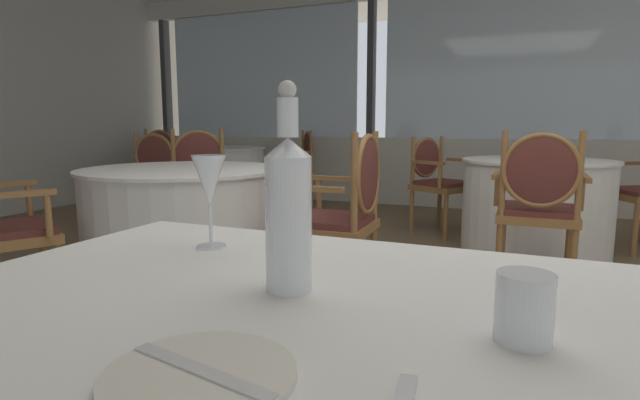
{
  "coord_description": "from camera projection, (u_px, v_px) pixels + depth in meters",
  "views": [
    {
      "loc": [
        0.28,
        -2.06,
        1.01
      ],
      "look_at": [
        -0.12,
        -1.11,
        0.85
      ],
      "focal_mm": 27.93,
      "sensor_mm": 36.0,
      "label": 1
    }
  ],
  "objects": [
    {
      "name": "background_table_3",
      "position": [
        185.0,
        227.0,
        3.13
      ],
      "size": [
        1.25,
        1.25,
        0.74
      ],
      "color": "white",
      "rests_on": "ground_plane"
    },
    {
      "name": "wine_glass",
      "position": [
        209.0,
        182.0,
        1.06
      ],
      "size": [
        0.07,
        0.07,
        0.2
      ],
      "color": "white",
      "rests_on": "foreground_table"
    },
    {
      "name": "dining_chair_3_1",
      "position": [
        198.0,
        179.0,
        4.14
      ],
      "size": [
        0.65,
        0.63,
        0.98
      ],
      "rotation": [
        0.0,
        0.0,
        5.27
      ],
      "color": "olive",
      "rests_on": "ground_plane"
    },
    {
      "name": "water_tumbler",
      "position": [
        524.0,
        308.0,
        0.6
      ],
      "size": [
        0.07,
        0.07,
        0.09
      ],
      "primitive_type": "cylinder",
      "color": "white",
      "rests_on": "foreground_table"
    },
    {
      "name": "dining_chair_1_1",
      "position": [
        162.0,
        171.0,
        4.95
      ],
      "size": [
        0.59,
        0.53,
        0.94
      ],
      "rotation": [
        0.0,
        0.0,
        8.01
      ],
      "color": "olive",
      "rests_on": "ground_plane"
    },
    {
      "name": "butter_knife",
      "position": [
        200.0,
        371.0,
        0.52
      ],
      "size": [
        0.2,
        0.06,
        0.0
      ],
      "primitive_type": "cube",
      "rotation": [
        0.0,
        0.0,
        -0.21
      ],
      "color": "silver",
      "rests_on": "foreground_table"
    },
    {
      "name": "side_plate",
      "position": [
        200.0,
        375.0,
        0.52
      ],
      "size": [
        0.2,
        0.2,
        0.01
      ],
      "primitive_type": "cylinder",
      "color": "silver",
      "rests_on": "foreground_table"
    },
    {
      "name": "background_table_0",
      "position": [
        535.0,
        207.0,
        3.9
      ],
      "size": [
        1.14,
        1.14,
        0.74
      ],
      "color": "white",
      "rests_on": "ground_plane"
    },
    {
      "name": "water_bottle",
      "position": [
        289.0,
        209.0,
        0.78
      ],
      "size": [
        0.07,
        0.07,
        0.33
      ],
      "color": "white",
      "rests_on": "foreground_table"
    },
    {
      "name": "ground_plane",
      "position": [
        445.0,
        362.0,
        2.14
      ],
      "size": [
        14.48,
        14.48,
        0.0
      ],
      "primitive_type": "plane",
      "color": "#756047"
    },
    {
      "name": "dining_chair_1_0",
      "position": [
        165.0,
        158.0,
        6.74
      ],
      "size": [
        0.59,
        0.63,
        0.96
      ],
      "rotation": [
        0.0,
        0.0,
        5.92
      ],
      "color": "olive",
      "rests_on": "ground_plane"
    },
    {
      "name": "dining_chair_0_2",
      "position": [
        538.0,
        198.0,
        2.96
      ],
      "size": [
        0.54,
        0.47,
        0.98
      ],
      "rotation": [
        0.0,
        0.0,
        7.85
      ],
      "color": "olive",
      "rests_on": "ground_plane"
    },
    {
      "name": "dining_chair_3_0",
      "position": [
        345.0,
        206.0,
        2.73
      ],
      "size": [
        0.48,
        0.55,
        0.97
      ],
      "rotation": [
        0.0,
        0.0,
        3.18
      ],
      "color": "olive",
      "rests_on": "ground_plane"
    },
    {
      "name": "window_wall_far",
      "position": [
        505.0,
        116.0,
        5.78
      ],
      "size": [
        10.33,
        0.14,
        2.8
      ],
      "color": "beige",
      "rests_on": "ground_plane"
    },
    {
      "name": "dining_chair_0_1",
      "position": [
        437.0,
        176.0,
        4.66
      ],
      "size": [
        0.63,
        0.65,
        0.9
      ],
      "rotation": [
        0.0,
        0.0,
        5.76
      ],
      "color": "olive",
      "rests_on": "ground_plane"
    },
    {
      "name": "dining_chair_1_2",
      "position": [
        298.0,
        161.0,
        6.3
      ],
      "size": [
        0.65,
        0.66,
        0.94
      ],
      "rotation": [
        0.0,
        0.0,
        10.11
      ],
      "color": "olive",
      "rests_on": "ground_plane"
    },
    {
      "name": "background_table_1",
      "position": [
        211.0,
        178.0,
        6.02
      ],
      "size": [
        1.32,
        1.32,
        0.74
      ],
      "color": "white",
      "rests_on": "ground_plane"
    }
  ]
}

